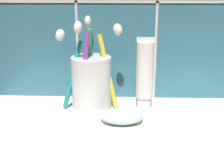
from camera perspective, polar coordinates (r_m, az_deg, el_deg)
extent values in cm
cube|color=silver|center=(56.48, 7.05, -9.02)|extent=(64.94, 28.10, 2.00)
cube|color=beige|center=(64.04, 6.82, 14.02)|extent=(74.94, 0.24, 0.50)
cylinder|color=silver|center=(61.23, -3.78, -0.51)|extent=(7.75, 7.75, 10.34)
cylinder|color=yellow|center=(60.11, -0.77, 1.54)|extent=(4.38, 2.22, 14.49)
ellipsoid|color=white|center=(57.67, 1.05, 9.20)|extent=(2.46, 1.92, 2.54)
cylinder|color=green|center=(62.46, -4.11, 2.56)|extent=(1.68, 3.47, 15.34)
ellipsoid|color=white|center=(62.16, -4.47, 10.64)|extent=(1.75, 2.27, 2.44)
cylinder|color=teal|center=(60.80, -7.21, 1.07)|extent=(4.42, 2.11, 13.45)
ellipsoid|color=white|center=(58.87, -9.47, 8.09)|extent=(2.47, 1.87, 2.56)
cylinder|color=purple|center=(58.83, -5.08, 1.41)|extent=(2.63, 2.84, 14.99)
ellipsoid|color=white|center=(56.27, -6.24, 9.52)|extent=(2.28, 2.35, 2.41)
cylinder|color=white|center=(62.39, 5.83, -4.08)|extent=(2.81, 2.81, 2.42)
cylinder|color=white|center=(60.23, 6.03, 1.86)|extent=(3.31, 3.31, 11.02)
cube|color=silver|center=(58.91, 6.22, 7.40)|extent=(3.48, 0.36, 0.80)
ellipsoid|color=silver|center=(55.99, 1.76, -6.68)|extent=(7.71, 5.24, 2.32)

